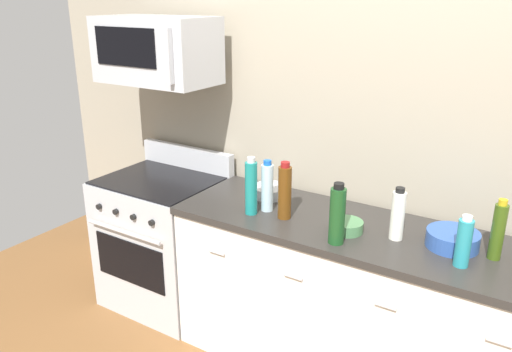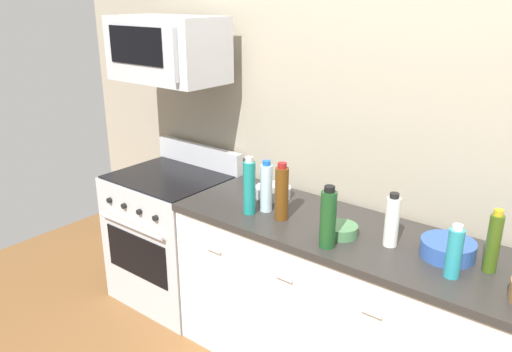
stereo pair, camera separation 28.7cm
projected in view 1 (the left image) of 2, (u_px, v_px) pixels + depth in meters
The scene contains 14 objects.
back_wall at pixel (397, 132), 2.84m from camera, with size 5.19×0.10×2.70m, color #9E937F.
counter_unit at pixel (358, 305), 2.81m from camera, with size 2.10×0.66×0.92m.
range_oven at pixel (164, 240), 3.53m from camera, with size 0.76×0.69×1.07m.
microwave at pixel (156, 50), 3.13m from camera, with size 0.74×0.44×0.40m.
bottle_vinegar_white at pixel (398, 215), 2.52m from camera, with size 0.07×0.07×0.27m.
bottle_olive_oil at pixel (498, 231), 2.32m from camera, with size 0.06×0.06×0.29m.
bottle_sparkling_teal at pixel (251, 187), 2.80m from camera, with size 0.07×0.07×0.33m.
bottle_dish_soap at pixel (464, 242), 2.27m from camera, with size 0.07×0.07×0.25m.
bottle_water_clear at pixel (267, 187), 2.85m from camera, with size 0.07×0.07×0.30m.
bottle_wine_green at pixel (337, 215), 2.47m from camera, with size 0.08×0.08×0.31m.
bottle_wine_amber at pixel (285, 192), 2.75m from camera, with size 0.07×0.07×0.32m.
bowl_green_glaze at pixel (346, 226), 2.63m from camera, with size 0.17×0.17×0.06m.
bowl_steel_prep at pixel (270, 191), 3.08m from camera, with size 0.22×0.22×0.06m.
bowl_blue_mixing at pixel (453, 239), 2.46m from camera, with size 0.25×0.25×0.08m.
Camera 1 is at (0.81, -2.34, 2.08)m, focal length 35.86 mm.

